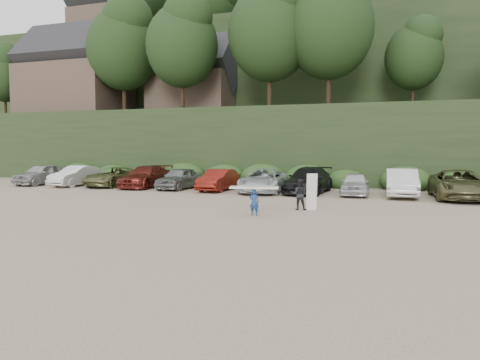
% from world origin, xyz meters
% --- Properties ---
extents(ground, '(120.00, 120.00, 0.00)m').
position_xyz_m(ground, '(0.00, 0.00, 0.00)').
color(ground, tan).
rests_on(ground, ground).
extents(hillside_backdrop, '(90.00, 41.50, 28.00)m').
position_xyz_m(hillside_backdrop, '(-0.26, 35.93, 11.22)').
color(hillside_backdrop, black).
rests_on(hillside_backdrop, ground).
extents(parked_cars, '(37.20, 6.41, 1.65)m').
position_xyz_m(parked_cars, '(0.06, 10.04, 0.77)').
color(parked_cars, '#A1A1A6').
rests_on(parked_cars, ground).
extents(child_surfer, '(2.17, 1.03, 1.25)m').
position_xyz_m(child_surfer, '(1.79, 0.22, 0.85)').
color(child_surfer, navy).
rests_on(child_surfer, ground).
extents(adult_surfer, '(1.19, 0.57, 1.72)m').
position_xyz_m(adult_surfer, '(3.32, 2.61, 0.74)').
color(adult_surfer, black).
rests_on(adult_surfer, ground).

